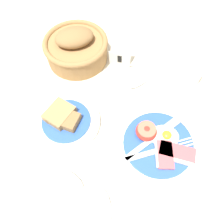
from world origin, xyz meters
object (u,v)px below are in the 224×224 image
object	(u,v)px
bread_basket	(77,48)
teaspoon_near_cup	(132,86)
bread_plate	(66,120)
teaspoon_by_saucer	(103,193)
breakfast_plate	(158,143)
teaspoon_stray	(80,185)
number_card	(121,56)
sugar_cup	(186,70)

from	to	relation	value
bread_basket	teaspoon_near_cup	world-z (taller)	bread_basket
bread_plate	teaspoon_near_cup	size ratio (longest dim) A/B	1.06
teaspoon_by_saucer	teaspoon_near_cup	bearing A→B (deg)	152.45
breakfast_plate	bread_basket	world-z (taller)	bread_basket
breakfast_plate	teaspoon_stray	distance (m)	0.21
teaspoon_near_cup	teaspoon_by_saucer	bearing A→B (deg)	-141.93
number_card	teaspoon_stray	world-z (taller)	number_card
teaspoon_near_cup	teaspoon_stray	xyz separation A→B (m)	(-0.12, -0.27, 0.00)
bread_plate	number_card	xyz separation A→B (m)	(0.14, 0.20, 0.02)
number_card	teaspoon_near_cup	size ratio (longest dim) A/B	0.45
breakfast_plate	bread_basket	distance (m)	0.36
teaspoon_near_cup	bread_plate	bearing A→B (deg)	175.48
bread_plate	bread_basket	xyz separation A→B (m)	(0.01, 0.22, 0.03)
teaspoon_by_saucer	bread_basket	bearing A→B (deg)	179.31
breakfast_plate	teaspoon_near_cup	bearing A→B (deg)	109.53
bread_plate	teaspoon_by_saucer	size ratio (longest dim) A/B	0.90
number_card	teaspoon_by_saucer	size ratio (longest dim) A/B	0.38
sugar_cup	number_card	bearing A→B (deg)	166.42
teaspoon_by_saucer	teaspoon_near_cup	distance (m)	0.30
breakfast_plate	teaspoon_stray	xyz separation A→B (m)	(-0.18, -0.10, -0.01)
teaspoon_near_cup	teaspoon_stray	distance (m)	0.30
sugar_cup	teaspoon_stray	bearing A→B (deg)	-130.61
number_card	bread_plate	bearing A→B (deg)	-117.43
teaspoon_by_saucer	teaspoon_near_cup	size ratio (longest dim) A/B	1.18
bread_plate	sugar_cup	bearing A→B (deg)	25.78
sugar_cup	teaspoon_near_cup	size ratio (longest dim) A/B	0.58
breakfast_plate	bread_plate	bearing A→B (deg)	166.62
number_card	teaspoon_stray	size ratio (longest dim) A/B	0.42
sugar_cup	teaspoon_near_cup	world-z (taller)	sugar_cup
bread_plate	sugar_cup	size ratio (longest dim) A/B	1.85
breakfast_plate	teaspoon_by_saucer	size ratio (longest dim) A/B	1.23
sugar_cup	number_card	xyz separation A→B (m)	(-0.18, 0.04, -0.00)
breakfast_plate	bread_basket	size ratio (longest dim) A/B	1.25
teaspoon_by_saucer	teaspoon_near_cup	xyz separation A→B (m)	(0.07, 0.29, 0.00)
bread_plate	teaspoon_by_saucer	xyz separation A→B (m)	(0.10, -0.17, -0.01)
breakfast_plate	sugar_cup	size ratio (longest dim) A/B	2.52
bread_plate	number_card	size ratio (longest dim) A/B	2.35
teaspoon_stray	bread_plate	bearing A→B (deg)	-39.37
teaspoon_stray	sugar_cup	bearing A→B (deg)	-98.33
breakfast_plate	sugar_cup	world-z (taller)	sugar_cup
bread_plate	teaspoon_stray	bearing A→B (deg)	-71.65
number_card	teaspoon_by_saucer	xyz separation A→B (m)	(-0.03, -0.37, -0.03)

